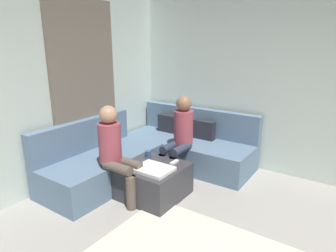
{
  "coord_description": "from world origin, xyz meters",
  "views": [
    {
      "loc": [
        0.49,
        -1.46,
        1.92
      ],
      "look_at": [
        -1.63,
        1.63,
        0.85
      ],
      "focal_mm": 31.26,
      "sensor_mm": 36.0,
      "label": 1
    }
  ],
  "objects_px": {
    "ottoman": "(153,181)",
    "game_remote": "(174,162)",
    "sectional_couch": "(153,153)",
    "person_on_couch_side": "(116,150)",
    "person_on_couch_back": "(180,134)",
    "coffee_mug": "(148,154)"
  },
  "relations": [
    {
      "from": "person_on_couch_back",
      "to": "person_on_couch_side",
      "type": "height_order",
      "value": "same"
    },
    {
      "from": "coffee_mug",
      "to": "game_remote",
      "type": "xyz_separation_m",
      "value": [
        0.4,
        0.04,
        -0.04
      ]
    },
    {
      "from": "game_remote",
      "to": "person_on_couch_back",
      "type": "relative_size",
      "value": 0.12
    },
    {
      "from": "game_remote",
      "to": "person_on_couch_back",
      "type": "bearing_deg",
      "value": 114.39
    },
    {
      "from": "ottoman",
      "to": "person_on_couch_back",
      "type": "distance_m",
      "value": 0.81
    },
    {
      "from": "ottoman",
      "to": "person_on_couch_side",
      "type": "bearing_deg",
      "value": -136.36
    },
    {
      "from": "sectional_couch",
      "to": "person_on_couch_back",
      "type": "height_order",
      "value": "person_on_couch_back"
    },
    {
      "from": "ottoman",
      "to": "person_on_couch_back",
      "type": "xyz_separation_m",
      "value": [
        -0.03,
        0.68,
        0.45
      ]
    },
    {
      "from": "game_remote",
      "to": "person_on_couch_side",
      "type": "bearing_deg",
      "value": -133.64
    },
    {
      "from": "ottoman",
      "to": "person_on_couch_side",
      "type": "relative_size",
      "value": 0.63
    },
    {
      "from": "sectional_couch",
      "to": "ottoman",
      "type": "relative_size",
      "value": 3.36
    },
    {
      "from": "coffee_mug",
      "to": "ottoman",
      "type": "bearing_deg",
      "value": -39.29
    },
    {
      "from": "person_on_couch_back",
      "to": "ottoman",
      "type": "bearing_deg",
      "value": 92.27
    },
    {
      "from": "coffee_mug",
      "to": "game_remote",
      "type": "height_order",
      "value": "coffee_mug"
    },
    {
      "from": "person_on_couch_side",
      "to": "game_remote",
      "type": "bearing_deg",
      "value": 136.36
    },
    {
      "from": "ottoman",
      "to": "game_remote",
      "type": "distance_m",
      "value": 0.36
    },
    {
      "from": "sectional_couch",
      "to": "person_on_couch_back",
      "type": "xyz_separation_m",
      "value": [
        0.45,
        0.06,
        0.38
      ]
    },
    {
      "from": "person_on_couch_back",
      "to": "person_on_couch_side",
      "type": "relative_size",
      "value": 1.0
    },
    {
      "from": "sectional_couch",
      "to": "game_remote",
      "type": "xyz_separation_m",
      "value": [
        0.66,
        -0.4,
        0.15
      ]
    },
    {
      "from": "person_on_couch_side",
      "to": "sectional_couch",
      "type": "bearing_deg",
      "value": -171.01
    },
    {
      "from": "coffee_mug",
      "to": "game_remote",
      "type": "bearing_deg",
      "value": 5.71
    },
    {
      "from": "sectional_couch",
      "to": "person_on_couch_back",
      "type": "distance_m",
      "value": 0.59
    }
  ]
}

